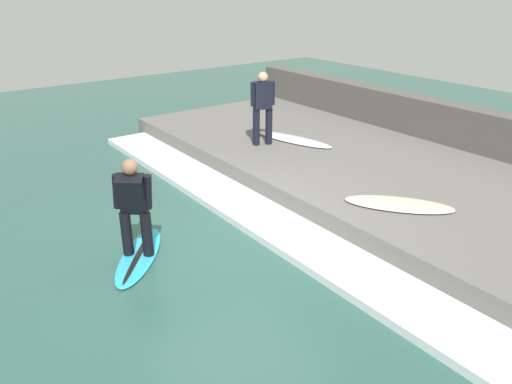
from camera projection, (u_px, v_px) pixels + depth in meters
ground_plane at (234, 240)px, 7.78m from camera, size 28.00×28.00×0.00m
concrete_ledge at (381, 179)px, 9.56m from camera, size 4.40×12.42×0.42m
back_wall at (459, 135)px, 10.73m from camera, size 0.50×13.04×1.27m
wave_foam_crest at (271, 223)px, 8.16m from camera, size 0.96×11.80×0.12m
surfboard_riding at (139, 256)px, 7.27m from camera, size 1.47×1.64×0.07m
surfer_riding at (134, 203)px, 6.94m from camera, size 0.54×0.54×1.46m
surfer_waiting_near at (263, 104)px, 10.52m from camera, size 0.50×0.34×1.56m
surfboard_waiting_near at (294, 139)px, 11.09m from camera, size 0.99×2.01×0.06m
surfboard_spare at (399, 204)px, 7.91m from camera, size 1.53×1.70×0.06m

